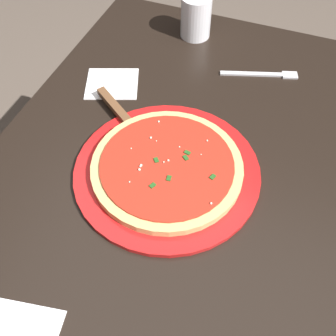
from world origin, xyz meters
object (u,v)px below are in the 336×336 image
Objects in this scene: serving_plate at (168,173)px; pizza at (168,168)px; napkin_loose_left at (112,84)px; fork at (264,74)px; pizza_server at (124,118)px; cup_tall_drink at (196,17)px.

serving_plate is 0.01m from pizza.
pizza reaches higher than napkin_loose_left.
serving_plate is 0.38m from fork.
cup_tall_drink reaches higher than pizza_server.
cup_tall_drink is (0.46, 0.10, 0.05)m from serving_plate.
pizza is 0.17m from pizza_server.
napkin_loose_left is at bearing 47.13° from serving_plate.
cup_tall_drink is 0.29m from napkin_loose_left.
serving_plate reaches higher than napkin_loose_left.
cup_tall_drink reaches higher than pizza.
serving_plate is at bearing -167.81° from cup_tall_drink.
serving_plate is 1.79× the size of pizza_server.
cup_tall_drink is (0.46, 0.10, 0.03)m from pizza.
pizza is 2.44× the size of napkin_loose_left.
pizza is at bearing 163.41° from fork.
cup_tall_drink is (0.36, -0.04, 0.04)m from pizza_server.
pizza_server is at bearing 54.88° from serving_plate.
napkin_loose_left is at bearing 47.13° from pizza.
fork is at bearing -16.59° from serving_plate.
pizza_server is (0.10, 0.14, -0.00)m from pizza.
cup_tall_drink reaches higher than napkin_loose_left.
pizza is at bearing -167.81° from cup_tall_drink.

